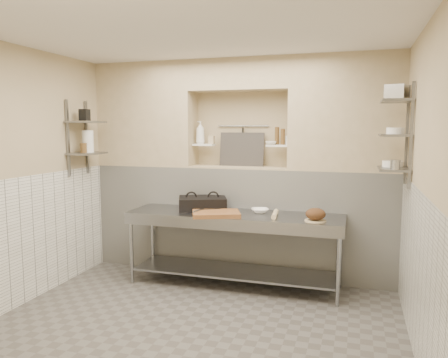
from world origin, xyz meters
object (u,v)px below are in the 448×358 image
at_px(prep_table, 234,235).
at_px(bread_loaf, 316,214).
at_px(jug_left, 88,141).
at_px(panini_press, 202,203).
at_px(cutting_board, 216,214).
at_px(mixing_bowl, 260,211).
at_px(bottle_soap, 200,133).
at_px(bowl_alcove, 271,143).
at_px(rolling_pin, 275,214).

xyz_separation_m(prep_table, bread_loaf, (0.98, -0.15, 0.34)).
bearing_deg(jug_left, panini_press, 9.54).
height_order(cutting_board, mixing_bowl, mixing_bowl).
xyz_separation_m(panini_press, bottle_soap, (-0.18, 0.43, 0.88)).
xyz_separation_m(panini_press, cutting_board, (0.29, -0.32, -0.05)).
height_order(mixing_bowl, jug_left, jug_left).
distance_m(mixing_bowl, jug_left, 2.37).
bearing_deg(prep_table, jug_left, -176.75).
bearing_deg(mixing_bowl, bowl_alcove, 82.56).
height_order(cutting_board, bread_loaf, bread_loaf).
bearing_deg(bread_loaf, panini_press, 168.53).
xyz_separation_m(mixing_bowl, jug_left, (-2.21, -0.25, 0.83)).
height_order(bread_loaf, jug_left, jug_left).
relative_size(bowl_alcove, jug_left, 0.49).
height_order(panini_press, bowl_alcove, bowl_alcove).
distance_m(prep_table, mixing_bowl, 0.43).
bearing_deg(prep_table, mixing_bowl, 26.60).
distance_m(cutting_board, bottle_soap, 1.29).
xyz_separation_m(rolling_pin, bread_loaf, (0.47, -0.12, 0.05)).
bearing_deg(prep_table, cutting_board, -131.86).
distance_m(panini_press, bread_loaf, 1.46).
distance_m(cutting_board, jug_left, 1.94).
bearing_deg(cutting_board, prep_table, 48.14).
bearing_deg(bowl_alcove, bottle_soap, 177.80).
bearing_deg(panini_press, cutting_board, -70.58).
height_order(cutting_board, bottle_soap, bottle_soap).
relative_size(mixing_bowl, bottle_soap, 0.70).
xyz_separation_m(prep_table, bowl_alcove, (0.34, 0.53, 1.09)).
distance_m(prep_table, rolling_pin, 0.58).
relative_size(cutting_board, jug_left, 1.95).
bearing_deg(mixing_bowl, panini_press, -179.52).
bearing_deg(cutting_board, bread_loaf, 1.71).
bearing_deg(panini_press, bowl_alcove, 4.48).
height_order(prep_table, cutting_board, cutting_board).
distance_m(cutting_board, bread_loaf, 1.15).
bearing_deg(bottle_soap, jug_left, -152.28).
bearing_deg(rolling_pin, panini_press, 169.81).
distance_m(rolling_pin, jug_left, 2.56).
xyz_separation_m(prep_table, bottle_soap, (-0.63, 0.57, 1.22)).
distance_m(mixing_bowl, bread_loaf, 0.75).
xyz_separation_m(panini_press, bread_loaf, (1.43, -0.29, 0.00)).
height_order(bottle_soap, bowl_alcove, bottle_soap).
bearing_deg(bowl_alcove, prep_table, -122.46).
relative_size(prep_table, rolling_pin, 6.89).
height_order(bread_loaf, bowl_alcove, bowl_alcove).
xyz_separation_m(bottle_soap, jug_left, (-1.29, -0.68, -0.11)).
relative_size(panini_press, bowl_alcove, 5.05).
height_order(prep_table, jug_left, jug_left).
height_order(cutting_board, jug_left, jug_left).
height_order(rolling_pin, bottle_soap, bottle_soap).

